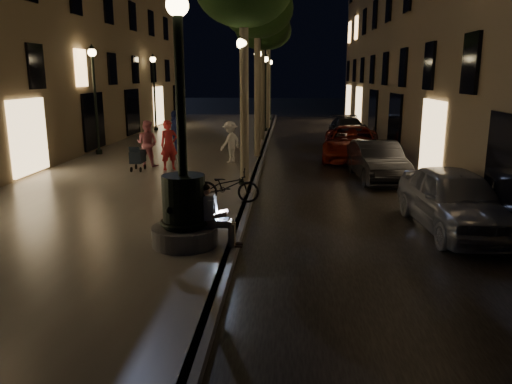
# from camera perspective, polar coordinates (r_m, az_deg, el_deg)

# --- Properties ---
(ground) EXTENTS (120.00, 120.00, 0.00)m
(ground) POSITION_cam_1_polar(r_m,az_deg,el_deg) (23.26, 0.80, 4.08)
(ground) COLOR black
(ground) RESTS_ON ground
(cobble_lane) EXTENTS (6.00, 45.00, 0.02)m
(cobble_lane) POSITION_cam_1_polar(r_m,az_deg,el_deg) (23.30, 8.20, 3.99)
(cobble_lane) COLOR black
(cobble_lane) RESTS_ON ground
(promenade) EXTENTS (8.00, 45.00, 0.20)m
(promenade) POSITION_cam_1_polar(r_m,az_deg,el_deg) (23.78, -8.90, 4.37)
(promenade) COLOR slate
(promenade) RESTS_ON ground
(curb_strip) EXTENTS (0.25, 45.00, 0.20)m
(curb_strip) POSITION_cam_1_polar(r_m,az_deg,el_deg) (23.24, 0.80, 4.32)
(curb_strip) COLOR #59595B
(curb_strip) RESTS_ON ground
(fountain_lamppost) EXTENTS (1.40, 1.40, 5.21)m
(fountain_lamppost) POSITION_cam_1_polar(r_m,az_deg,el_deg) (10.46, -8.25, -0.70)
(fountain_lamppost) COLOR #59595B
(fountain_lamppost) RESTS_ON promenade
(seated_man_laptop) EXTENTS (0.95, 0.32, 1.32)m
(seated_man_laptop) POSITION_cam_1_polar(r_m,az_deg,el_deg) (10.43, -4.90, -2.41)
(seated_man_laptop) COLOR tan
(seated_man_laptop) RESTS_ON promenade
(tree_second) EXTENTS (3.00, 3.00, 7.40)m
(tree_second) POSITION_cam_1_polar(r_m,az_deg,el_deg) (22.13, 0.17, 20.07)
(tree_second) COLOR #6B604C
(tree_second) RESTS_ON promenade
(tree_third) EXTENTS (3.00, 3.00, 7.20)m
(tree_third) POSITION_cam_1_polar(r_m,az_deg,el_deg) (28.07, 0.73, 18.22)
(tree_third) COLOR #6B604C
(tree_third) RESTS_ON promenade
(tree_far) EXTENTS (3.00, 3.00, 7.50)m
(tree_far) POSITION_cam_1_polar(r_m,az_deg,el_deg) (34.07, 1.42, 17.84)
(tree_far) COLOR #6B604C
(tree_far) RESTS_ON promenade
(lamp_curb_a) EXTENTS (0.36, 0.36, 4.81)m
(lamp_curb_a) POSITION_cam_1_polar(r_m,az_deg,el_deg) (16.00, -1.54, 11.55)
(lamp_curb_a) COLOR black
(lamp_curb_a) RESTS_ON promenade
(lamp_curb_b) EXTENTS (0.36, 0.36, 4.81)m
(lamp_curb_b) POSITION_cam_1_polar(r_m,az_deg,el_deg) (23.98, 0.21, 12.12)
(lamp_curb_b) COLOR black
(lamp_curb_b) RESTS_ON promenade
(lamp_curb_c) EXTENTS (0.36, 0.36, 4.81)m
(lamp_curb_c) POSITION_cam_1_polar(r_m,az_deg,el_deg) (31.97, 1.09, 12.41)
(lamp_curb_c) COLOR black
(lamp_curb_c) RESTS_ON promenade
(lamp_curb_d) EXTENTS (0.36, 0.36, 4.81)m
(lamp_curb_d) POSITION_cam_1_polar(r_m,az_deg,el_deg) (39.96, 1.62, 12.57)
(lamp_curb_d) COLOR black
(lamp_curb_d) RESTS_ON promenade
(lamp_left_b) EXTENTS (0.36, 0.36, 4.81)m
(lamp_left_b) POSITION_cam_1_polar(r_m,az_deg,el_deg) (23.54, -17.99, 11.47)
(lamp_left_b) COLOR black
(lamp_left_b) RESTS_ON promenade
(lamp_left_c) EXTENTS (0.36, 0.36, 4.81)m
(lamp_left_c) POSITION_cam_1_polar(r_m,az_deg,el_deg) (33.06, -11.59, 12.17)
(lamp_left_c) COLOR black
(lamp_left_c) RESTS_ON promenade
(stroller) EXTENTS (0.43, 1.02, 1.05)m
(stroller) POSITION_cam_1_polar(r_m,az_deg,el_deg) (19.13, -13.39, 3.92)
(stroller) COLOR black
(stroller) RESTS_ON promenade
(car_front) EXTENTS (2.10, 4.61, 1.53)m
(car_front) POSITION_cam_1_polar(r_m,az_deg,el_deg) (12.97, 21.80, -0.83)
(car_front) COLOR #97999E
(car_front) RESTS_ON ground
(car_second) EXTENTS (1.77, 4.31, 1.39)m
(car_second) POSITION_cam_1_polar(r_m,az_deg,el_deg) (18.40, 13.69, 3.45)
(car_second) COLOR black
(car_second) RESTS_ON ground
(car_third) EXTENTS (3.02, 5.61, 1.50)m
(car_third) POSITION_cam_1_polar(r_m,az_deg,el_deg) (22.66, 10.92, 5.51)
(car_third) COLOR maroon
(car_third) RESTS_ON ground
(car_rear) EXTENTS (1.96, 4.67, 1.35)m
(car_rear) POSITION_cam_1_polar(r_m,az_deg,el_deg) (29.33, 10.43, 7.10)
(car_rear) COLOR #2F3035
(car_rear) RESTS_ON ground
(pedestrian_red) EXTENTS (0.81, 0.75, 1.87)m
(pedestrian_red) POSITION_cam_1_polar(r_m,az_deg,el_deg) (19.09, -9.92, 5.30)
(pedestrian_red) COLOR red
(pedestrian_red) RESTS_ON promenade
(pedestrian_pink) EXTENTS (1.01, 0.86, 1.80)m
(pedestrian_pink) POSITION_cam_1_polar(r_m,az_deg,el_deg) (19.95, -12.32, 5.43)
(pedestrian_pink) COLOR #BF6575
(pedestrian_pink) RESTS_ON promenade
(pedestrian_white) EXTENTS (1.11, 1.25, 1.68)m
(pedestrian_white) POSITION_cam_1_polar(r_m,az_deg,el_deg) (20.48, -2.95, 5.75)
(pedestrian_white) COLOR white
(pedestrian_white) RESTS_ON promenade
(pedestrian_blue) EXTENTS (0.92, 1.23, 1.93)m
(pedestrian_blue) POSITION_cam_1_polar(r_m,az_deg,el_deg) (23.22, -9.24, 6.80)
(pedestrian_blue) COLOR navy
(pedestrian_blue) RESTS_ON promenade
(bicycle) EXTENTS (1.81, 0.71, 0.94)m
(bicycle) POSITION_cam_1_polar(r_m,az_deg,el_deg) (14.00, -3.29, 0.68)
(bicycle) COLOR black
(bicycle) RESTS_ON promenade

